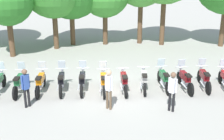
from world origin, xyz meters
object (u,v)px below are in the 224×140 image
at_px(motorcycle_4, 82,81).
at_px(motorcycle_1, 19,82).
at_px(motorcycle_2, 41,82).
at_px(motorcycle_3, 61,81).
at_px(motorcycle_10, 204,78).
at_px(person_1, 109,86).
at_px(motorcycle_6, 124,81).
at_px(motorcycle_8, 164,79).
at_px(person_2, 26,85).
at_px(motorcycle_7, 144,80).
at_px(motorcycle_9, 185,79).
at_px(motorcycle_5, 103,82).
at_px(person_0, 172,89).

bearing_deg(motorcycle_4, motorcycle_1, 92.92).
relative_size(motorcycle_2, motorcycle_3, 1.00).
height_order(motorcycle_10, person_1, person_1).
relative_size(motorcycle_6, motorcycle_8, 1.00).
bearing_deg(person_2, motorcycle_7, 65.04).
distance_m(motorcycle_6, person_2, 4.63).
relative_size(motorcycle_7, motorcycle_10, 1.00).
relative_size(motorcycle_8, motorcycle_10, 1.01).
height_order(motorcycle_3, motorcycle_9, same).
bearing_deg(motorcycle_10, motorcycle_2, 93.81).
bearing_deg(motorcycle_2, motorcycle_9, -88.81).
bearing_deg(motorcycle_8, motorcycle_5, 91.56).
height_order(motorcycle_5, person_0, person_0).
height_order(motorcycle_8, motorcycle_10, same).
relative_size(motorcycle_5, motorcycle_6, 1.00).
distance_m(motorcycle_2, person_1, 3.82).
bearing_deg(motorcycle_4, motorcycle_8, -87.86).
bearing_deg(person_0, motorcycle_10, -4.99).
xyz_separation_m(motorcycle_1, person_1, (3.99, -2.38, 0.54)).
bearing_deg(motorcycle_3, motorcycle_6, -94.27).
relative_size(motorcycle_1, motorcycle_8, 1.00).
distance_m(motorcycle_1, motorcycle_10, 9.02).
bearing_deg(motorcycle_6, motorcycle_7, -82.84).
bearing_deg(motorcycle_2, motorcycle_1, 93.32).
height_order(motorcycle_8, person_0, person_0).
distance_m(motorcycle_1, person_1, 4.68).
distance_m(person_0, person_1, 2.64).
bearing_deg(motorcycle_5, motorcycle_3, 84.38).
xyz_separation_m(motorcycle_9, person_1, (-4.00, -1.57, 0.54)).
xyz_separation_m(motorcycle_3, person_0, (4.56, -2.85, 0.52)).
xyz_separation_m(motorcycle_1, motorcycle_2, (1.00, -0.07, 0.00)).
bearing_deg(motorcycle_2, motorcycle_7, -87.89).
relative_size(motorcycle_9, motorcycle_10, 1.01).
distance_m(motorcycle_4, motorcycle_7, 3.01).
relative_size(motorcycle_6, person_2, 1.25).
distance_m(motorcycle_1, motorcycle_7, 6.01).
bearing_deg(motorcycle_10, person_2, 104.82).
xyz_separation_m(motorcycle_4, motorcycle_10, (5.99, -0.58, 0.00)).
height_order(person_0, person_2, person_0).
height_order(motorcycle_4, person_2, person_2).
relative_size(motorcycle_1, motorcycle_4, 1.00).
height_order(motorcycle_1, motorcycle_3, same).
distance_m(motorcycle_6, person_1, 2.15).
distance_m(motorcycle_4, motorcycle_10, 6.02).
bearing_deg(motorcycle_1, motorcycle_5, -89.92).
height_order(motorcycle_2, person_0, person_0).
bearing_deg(motorcycle_5, person_1, -174.83).
xyz_separation_m(motorcycle_3, person_2, (-1.47, -1.53, 0.51)).
distance_m(motorcycle_5, motorcycle_9, 4.00).
bearing_deg(motorcycle_8, person_1, 123.72).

